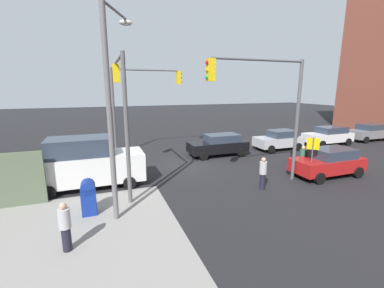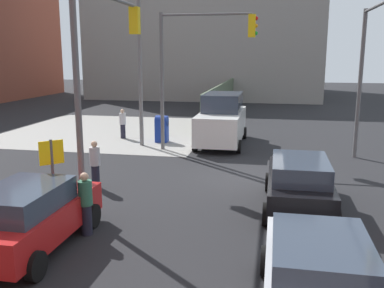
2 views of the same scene
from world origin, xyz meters
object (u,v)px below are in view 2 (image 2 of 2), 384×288
object	(u,v)px
hatchback_silver	(318,276)
hatchback_red	(30,215)
pedestrian_waiting	(123,123)
van_white_delivery	(222,120)
street_lamp_corner	(145,52)
traffic_signal_ne_corner	(197,55)
coupe_black	(299,182)
traffic_signal_se_corner	(373,53)
pedestrian_walking_north	(86,203)
pedestrian_crossing	(95,164)
mailbox_blue	(162,128)
traffic_signal_nw_corner	(105,53)

from	to	relation	value
hatchback_silver	hatchback_red	xyz separation A→B (m)	(1.62, 6.46, 0.00)
pedestrian_waiting	van_white_delivery	bearing A→B (deg)	91.13
street_lamp_corner	pedestrian_waiting	size ratio (longest dim) A/B	4.87
traffic_signal_ne_corner	coupe_black	distance (m)	9.37
traffic_signal_se_corner	coupe_black	xyz separation A→B (m)	(-5.28, 2.84, -3.78)
van_white_delivery	traffic_signal_ne_corner	bearing A→B (deg)	150.89
traffic_signal_se_corner	pedestrian_walking_north	size ratio (longest dim) A/B	3.90
traffic_signal_ne_corner	pedestrian_waiting	world-z (taller)	traffic_signal_ne_corner
coupe_black	pedestrian_walking_north	distance (m)	6.20
pedestrian_waiting	pedestrian_crossing	bearing A→B (deg)	20.45
traffic_signal_se_corner	hatchback_silver	world-z (taller)	traffic_signal_se_corner
mailbox_blue	van_white_delivery	bearing A→B (deg)	-88.54
pedestrian_crossing	pedestrian_waiting	distance (m)	9.07
pedestrian_crossing	traffic_signal_nw_corner	bearing A→B (deg)	-118.24
hatchback_red	pedestrian_walking_north	distance (m)	1.40
pedestrian_crossing	street_lamp_corner	bearing A→B (deg)	3.75
traffic_signal_ne_corner	coupe_black	xyz separation A→B (m)	(-7.35, -4.45, -3.73)
traffic_signal_ne_corner	van_white_delivery	xyz separation A→B (m)	(1.78, -0.99, -3.29)
traffic_signal_se_corner	hatchback_red	world-z (taller)	traffic_signal_se_corner
mailbox_blue	hatchback_silver	xyz separation A→B (m)	(-14.64, -6.71, 0.08)
traffic_signal_se_corner	mailbox_blue	xyz separation A→B (m)	(3.78, 9.50, -3.87)
hatchback_silver	pedestrian_crossing	world-z (taller)	pedestrian_crossing
street_lamp_corner	pedestrian_walking_north	distance (m)	11.63
pedestrian_waiting	mailbox_blue	bearing A→B (deg)	82.38
traffic_signal_nw_corner	pedestrian_crossing	xyz separation A→B (m)	(0.40, 0.70, -3.76)
traffic_signal_nw_corner	pedestrian_crossing	world-z (taller)	traffic_signal_nw_corner
traffic_signal_se_corner	coupe_black	size ratio (longest dim) A/B	1.45
traffic_signal_nw_corner	coupe_black	size ratio (longest dim) A/B	1.45
street_lamp_corner	hatchback_silver	distance (m)	15.75
traffic_signal_ne_corner	street_lamp_corner	bearing A→B (deg)	78.40
traffic_signal_ne_corner	pedestrian_crossing	bearing A→B (deg)	159.67
street_lamp_corner	coupe_black	bearing A→B (deg)	-137.99
traffic_signal_nw_corner	pedestrian_crossing	size ratio (longest dim) A/B	3.88
street_lamp_corner	mailbox_blue	size ratio (longest dim) A/B	5.59
traffic_signal_nw_corner	street_lamp_corner	xyz separation A→B (m)	(7.45, 0.96, 0.07)
mailbox_blue	van_white_delivery	size ratio (longest dim) A/B	0.26
coupe_black	traffic_signal_se_corner	bearing A→B (deg)	-28.31
coupe_black	van_white_delivery	world-z (taller)	van_white_delivery
coupe_black	pedestrian_crossing	distance (m)	6.91
street_lamp_corner	hatchback_silver	world-z (taller)	street_lamp_corner
traffic_signal_ne_corner	hatchback_silver	distance (m)	14.20
pedestrian_crossing	pedestrian_walking_north	distance (m)	4.05
street_lamp_corner	pedestrian_walking_north	bearing A→B (deg)	-171.28
traffic_signal_se_corner	pedestrian_crossing	xyz separation A→B (m)	(-4.42, 9.70, -3.76)
traffic_signal_nw_corner	traffic_signal_se_corner	bearing A→B (deg)	-61.80
hatchback_silver	pedestrian_walking_north	bearing A→B (deg)	64.41
pedestrian_walking_north	coupe_black	bearing A→B (deg)	55.15
street_lamp_corner	coupe_black	xyz separation A→B (m)	(-7.90, -7.12, -3.86)
street_lamp_corner	coupe_black	distance (m)	11.31
hatchback_silver	pedestrian_waiting	size ratio (longest dim) A/B	2.38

